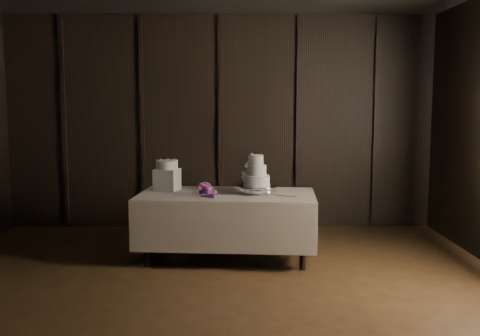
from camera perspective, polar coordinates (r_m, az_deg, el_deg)
name	(u,v)px	position (r m, az deg, el deg)	size (l,w,h in m)	color
room	(211,139)	(4.47, -3.00, 2.92)	(6.08, 7.08, 3.08)	black
display_table	(227,223)	(6.44, -1.34, -5.60)	(2.07, 1.21, 0.76)	beige
cake_stand	(257,189)	(6.38, 1.73, -2.17)	(0.48, 0.48, 0.09)	silver
wedding_cake	(255,173)	(6.34, 1.51, -0.56)	(0.33, 0.29, 0.35)	white
bouquet	(205,190)	(6.25, -3.53, -2.24)	(0.28, 0.38, 0.18)	#B4455E
box_pedestal	(167,180)	(6.64, -7.41, -1.17)	(0.26, 0.26, 0.25)	white
small_cake	(167,165)	(6.62, -7.44, 0.34)	(0.26, 0.26, 0.10)	white
cake_knife	(279,195)	(6.21, 4.01, -2.80)	(0.37, 0.02, 0.01)	silver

